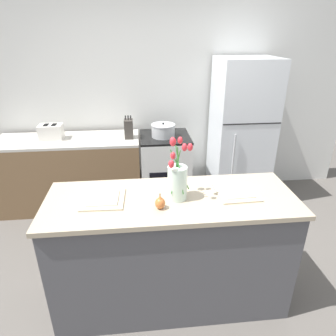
{
  "coord_description": "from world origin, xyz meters",
  "views": [
    {
      "loc": [
        -0.21,
        -1.84,
        2.04
      ],
      "look_at": [
        0.0,
        0.25,
        1.08
      ],
      "focal_mm": 32.0,
      "sensor_mm": 36.0,
      "label": 1
    }
  ],
  "objects": [
    {
      "name": "kitchen_island",
      "position": [
        0.0,
        0.0,
        0.48
      ],
      "size": [
        1.8,
        0.66,
        0.96
      ],
      "color": "#4C4C51",
      "rests_on": "ground_plane"
    },
    {
      "name": "ground_plane",
      "position": [
        0.0,
        0.0,
        0.0
      ],
      "size": [
        10.0,
        10.0,
        0.0
      ],
      "primitive_type": "plane",
      "color": "#59544F"
    },
    {
      "name": "plate_setting_right",
      "position": [
        0.48,
        0.02,
        0.97
      ],
      "size": [
        0.3,
        0.3,
        0.02
      ],
      "color": "beige",
      "rests_on": "kitchen_island"
    },
    {
      "name": "refrigerator",
      "position": [
        1.05,
        1.6,
        0.89
      ],
      "size": [
        0.68,
        0.67,
        1.78
      ],
      "color": "silver",
      "rests_on": "ground_plane"
    },
    {
      "name": "flower_vase",
      "position": [
        0.04,
        -0.01,
        1.11
      ],
      "size": [
        0.17,
        0.18,
        0.44
      ],
      "color": "silver",
      "rests_on": "kitchen_island"
    },
    {
      "name": "pear_figurine",
      "position": [
        -0.09,
        -0.13,
        1.0
      ],
      "size": [
        0.07,
        0.07,
        0.11
      ],
      "color": "#C66B33",
      "rests_on": "kitchen_island"
    },
    {
      "name": "stove_range",
      "position": [
        0.1,
        1.6,
        0.44
      ],
      "size": [
        0.6,
        0.61,
        0.89
      ],
      "color": "silver",
      "rests_on": "ground_plane"
    },
    {
      "name": "back_counter",
      "position": [
        -1.06,
        1.6,
        0.44
      ],
      "size": [
        1.68,
        0.6,
        0.89
      ],
      "color": "brown",
      "rests_on": "ground_plane"
    },
    {
      "name": "cooking_pot",
      "position": [
        0.08,
        1.57,
        0.96
      ],
      "size": [
        0.29,
        0.29,
        0.18
      ],
      "color": "#B2B5B7",
      "rests_on": "stove_range"
    },
    {
      "name": "plate_setting_left",
      "position": [
        -0.48,
        0.02,
        0.97
      ],
      "size": [
        0.3,
        0.3,
        0.02
      ],
      "color": "beige",
      "rests_on": "kitchen_island"
    },
    {
      "name": "toaster",
      "position": [
        -1.23,
        1.62,
        0.97
      ],
      "size": [
        0.28,
        0.18,
        0.17
      ],
      "color": "silver",
      "rests_on": "back_counter"
    },
    {
      "name": "knife_block",
      "position": [
        -0.33,
        1.57,
        1.0
      ],
      "size": [
        0.1,
        0.14,
        0.27
      ],
      "color": "#3D3833",
      "rests_on": "back_counter"
    },
    {
      "name": "back_wall",
      "position": [
        0.0,
        2.0,
        1.35
      ],
      "size": [
        5.2,
        0.08,
        2.7
      ],
      "color": "silver",
      "rests_on": "ground_plane"
    }
  ]
}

